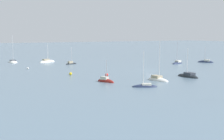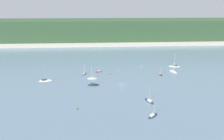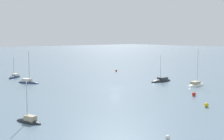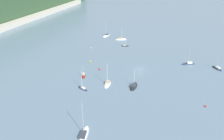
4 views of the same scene
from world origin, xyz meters
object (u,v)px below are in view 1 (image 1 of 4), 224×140
at_px(sailboat_1, 145,87).
at_px(mooring_buoy_0, 71,74).
at_px(sailboat_7, 188,76).
at_px(sailboat_4, 158,80).
at_px(sailboat_3, 106,81).
at_px(sailboat_6, 206,62).
at_px(sailboat_8, 47,62).
at_px(sailboat_0, 177,63).
at_px(sailboat_9, 71,64).
at_px(mooring_buoy_3, 107,75).
at_px(mooring_buoy_1, 28,68).
at_px(sailboat_2, 13,62).

height_order(sailboat_1, mooring_buoy_0, sailboat_1).
bearing_deg(sailboat_7, sailboat_1, 112.46).
height_order(sailboat_4, mooring_buoy_0, sailboat_4).
distance_m(sailboat_3, sailboat_6, 62.30).
distance_m(sailboat_1, sailboat_3, 11.02).
bearing_deg(sailboat_1, sailboat_8, -61.61).
relative_size(sailboat_7, sailboat_8, 0.98).
height_order(sailboat_4, sailboat_6, sailboat_4).
xyz_separation_m(sailboat_0, sailboat_9, (17.33, 35.96, 0.01)).
height_order(sailboat_8, mooring_buoy_3, sailboat_8).
height_order(sailboat_8, mooring_buoy_1, sailboat_8).
bearing_deg(sailboat_0, sailboat_9, -48.89).
bearing_deg(sailboat_1, sailboat_7, -131.27).
height_order(sailboat_2, mooring_buoy_1, sailboat_2).
xyz_separation_m(sailboat_7, mooring_buoy_1, (37.38, 32.61, 0.22)).
xyz_separation_m(sailboat_4, sailboat_8, (59.40, 9.29, -0.02)).
relative_size(sailboat_3, sailboat_7, 0.72).
relative_size(sailboat_0, sailboat_6, 1.31).
distance_m(sailboat_2, sailboat_8, 13.27).
xyz_separation_m(sailboat_8, mooring_buoy_1, (-20.92, 12.71, 0.23)).
height_order(sailboat_7, sailboat_8, sailboat_7).
xyz_separation_m(sailboat_4, mooring_buoy_1, (38.48, 22.00, 0.20)).
distance_m(sailboat_1, sailboat_4, 10.35).
bearing_deg(sailboat_0, sailboat_1, 19.04).
bearing_deg(sailboat_6, sailboat_0, 45.61).
relative_size(sailboat_7, sailboat_9, 1.21).
bearing_deg(sailboat_7, sailboat_3, 83.91).
height_order(sailboat_0, sailboat_4, sailboat_4).
bearing_deg(sailboat_6, mooring_buoy_3, 70.85).
xyz_separation_m(sailboat_4, sailboat_7, (1.10, -10.61, -0.02)).
xyz_separation_m(mooring_buoy_0, mooring_buoy_1, (19.30, 6.88, -0.07)).
bearing_deg(sailboat_2, sailboat_0, 64.08).
relative_size(sailboat_9, mooring_buoy_0, 8.48).
bearing_deg(mooring_buoy_0, sailboat_7, -125.10).
xyz_separation_m(sailboat_0, mooring_buoy_0, (-11.23, 47.30, 0.26)).
bearing_deg(sailboat_7, sailboat_2, 27.60).
bearing_deg(sailboat_9, sailboat_3, -118.60).
bearing_deg(mooring_buoy_3, sailboat_2, 14.30).
bearing_deg(sailboat_4, sailboat_6, 118.85).
xyz_separation_m(sailboat_1, sailboat_3, (10.27, 4.01, 0.01)).
relative_size(sailboat_1, sailboat_4, 0.81).
distance_m(sailboat_8, mooring_buoy_0, 40.64).
height_order(sailboat_6, sailboat_7, sailboat_7).
bearing_deg(sailboat_0, sailboat_3, 7.54).
bearing_deg(mooring_buoy_3, sailboat_9, -6.21).
bearing_deg(sailboat_6, sailboat_7, 92.19).
xyz_separation_m(sailboat_4, mooring_buoy_3, (12.17, 7.66, 0.30)).
bearing_deg(mooring_buoy_1, sailboat_3, -164.22).
height_order(sailboat_7, mooring_buoy_1, sailboat_7).
bearing_deg(mooring_buoy_0, mooring_buoy_3, -133.23).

